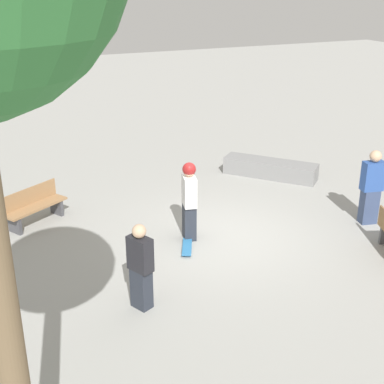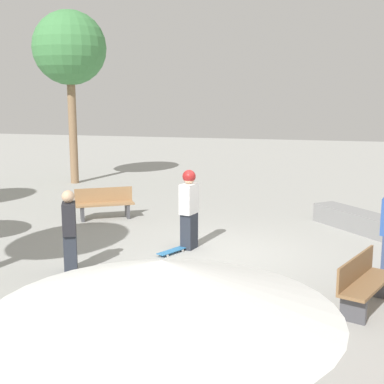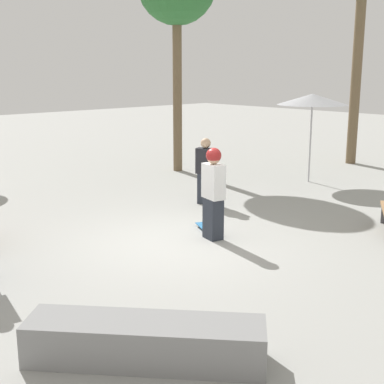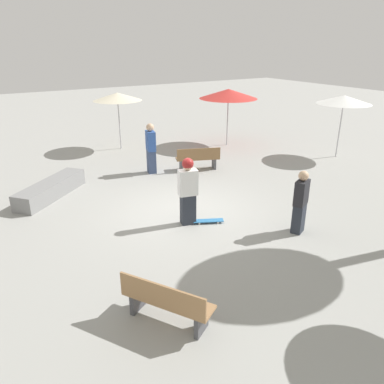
{
  "view_description": "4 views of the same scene",
  "coord_description": "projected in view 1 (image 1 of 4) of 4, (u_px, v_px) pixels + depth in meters",
  "views": [
    {
      "loc": [
        -9.53,
        5.02,
        5.48
      ],
      "look_at": [
        0.18,
        0.7,
        1.15
      ],
      "focal_mm": 50.0,
      "sensor_mm": 36.0,
      "label": 1
    },
    {
      "loc": [
        -10.92,
        -2.26,
        3.43
      ],
      "look_at": [
        0.58,
        0.74,
        1.24
      ],
      "focal_mm": 50.0,
      "sensor_mm": 36.0,
      "label": 2
    },
    {
      "loc": [
        7.3,
        -6.34,
        3.24
      ],
      "look_at": [
        -0.23,
        0.64,
        0.86
      ],
      "focal_mm": 50.0,
      "sensor_mm": 36.0,
      "label": 3
    },
    {
      "loc": [
        4.78,
        8.32,
        4.46
      ],
      "look_at": [
        0.31,
        0.98,
        0.98
      ],
      "focal_mm": 35.0,
      "sensor_mm": 36.0,
      "label": 4
    }
  ],
  "objects": [
    {
      "name": "skateboard",
      "position": [
        187.0,
        247.0,
        11.47
      ],
      "size": [
        0.81,
        0.52,
        0.07
      ],
      "rotation": [
        0.0,
        0.0,
        2.7
      ],
      "color": "teal",
      "rests_on": "ground_plane"
    },
    {
      "name": "bench_near",
      "position": [
        34.0,
        206.0,
        12.57
      ],
      "size": [
        1.21,
        1.59,
        0.85
      ],
      "rotation": [
        0.0,
        0.0,
        2.12
      ],
      "color": "#47474C",
      "rests_on": "ground_plane"
    },
    {
      "name": "bystander_far",
      "position": [
        141.0,
        267.0,
        9.21
      ],
      "size": [
        0.5,
        0.41,
        1.61
      ],
      "rotation": [
        0.0,
        0.0,
        0.43
      ],
      "color": "#282D38",
      "rests_on": "ground_plane"
    },
    {
      "name": "bystander_watching",
      "position": [
        371.0,
        187.0,
        12.4
      ],
      "size": [
        0.37,
        0.54,
        1.8
      ],
      "rotation": [
        0.0,
        0.0,
        4.5
      ],
      "color": "#38476B",
      "rests_on": "ground_plane"
    },
    {
      "name": "skater_main",
      "position": [
        189.0,
        198.0,
        11.62
      ],
      "size": [
        0.52,
        0.36,
        1.79
      ],
      "rotation": [
        0.0,
        0.0,
        2.91
      ],
      "color": "#282D38",
      "rests_on": "ground_plane"
    },
    {
      "name": "ground_plane",
      "position": [
        224.0,
        237.0,
        12.02
      ],
      "size": [
        60.0,
        60.0,
        0.0
      ],
      "primitive_type": "plane",
      "color": "#9E9E99"
    },
    {
      "name": "concrete_ledge",
      "position": [
        270.0,
        169.0,
        15.54
      ],
      "size": [
        2.46,
        2.28,
        0.49
      ],
      "rotation": [
        0.0,
        0.0,
        0.72
      ],
      "color": "gray",
      "rests_on": "ground_plane"
    }
  ]
}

